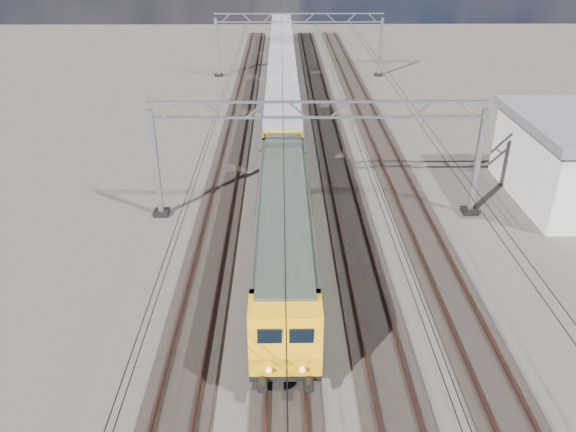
{
  "coord_description": "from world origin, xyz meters",
  "views": [
    {
      "loc": [
        -2.11,
        -26.82,
        15.76
      ],
      "look_at": [
        -1.78,
        -0.93,
        2.4
      ],
      "focal_mm": 35.0,
      "sensor_mm": 36.0,
      "label": 1
    }
  ],
  "objects_px": {
    "hopper_wagon_third": "(282,49)",
    "hopper_wagon_fourth": "(281,30)",
    "hopper_wagon_mid": "(282,76)",
    "catenary_gantry_mid": "(317,154)",
    "locomotive": "(284,222)",
    "catenary_gantry_far": "(299,42)",
    "hopper_wagon_lead": "(283,119)"
  },
  "relations": [
    {
      "from": "locomotive",
      "to": "hopper_wagon_lead",
      "type": "height_order",
      "value": "locomotive"
    },
    {
      "from": "hopper_wagon_lead",
      "to": "hopper_wagon_fourth",
      "type": "height_order",
      "value": "same"
    },
    {
      "from": "catenary_gantry_far",
      "to": "locomotive",
      "type": "relative_size",
      "value": 0.94
    },
    {
      "from": "hopper_wagon_third",
      "to": "hopper_wagon_fourth",
      "type": "relative_size",
      "value": 1.0
    },
    {
      "from": "catenary_gantry_mid",
      "to": "locomotive",
      "type": "height_order",
      "value": "catenary_gantry_mid"
    },
    {
      "from": "hopper_wagon_lead",
      "to": "hopper_wagon_third",
      "type": "relative_size",
      "value": 1.0
    },
    {
      "from": "hopper_wagon_mid",
      "to": "hopper_wagon_lead",
      "type": "bearing_deg",
      "value": -90.0
    },
    {
      "from": "catenary_gantry_mid",
      "to": "hopper_wagon_third",
      "type": "relative_size",
      "value": 1.53
    },
    {
      "from": "locomotive",
      "to": "hopper_wagon_fourth",
      "type": "relative_size",
      "value": 1.62
    },
    {
      "from": "locomotive",
      "to": "hopper_wagon_lead",
      "type": "relative_size",
      "value": 1.62
    },
    {
      "from": "hopper_wagon_mid",
      "to": "hopper_wagon_third",
      "type": "relative_size",
      "value": 1.0
    },
    {
      "from": "catenary_gantry_mid",
      "to": "hopper_wagon_mid",
      "type": "relative_size",
      "value": 1.53
    },
    {
      "from": "locomotive",
      "to": "catenary_gantry_far",
      "type": "bearing_deg",
      "value": 87.24
    },
    {
      "from": "catenary_gantry_mid",
      "to": "hopper_wagon_lead",
      "type": "bearing_deg",
      "value": 99.25
    },
    {
      "from": "catenary_gantry_far",
      "to": "locomotive",
      "type": "xyz_separation_m",
      "value": [
        -2.0,
        -41.41,
        -1.58
      ]
    },
    {
      "from": "catenary_gantry_far",
      "to": "hopper_wagon_mid",
      "type": "distance_m",
      "value": 9.87
    },
    {
      "from": "hopper_wagon_lead",
      "to": "hopper_wagon_mid",
      "type": "height_order",
      "value": "same"
    },
    {
      "from": "catenary_gantry_mid",
      "to": "locomotive",
      "type": "xyz_separation_m",
      "value": [
        -2.0,
        -5.41,
        -1.58
      ]
    },
    {
      "from": "hopper_wagon_lead",
      "to": "hopper_wagon_fourth",
      "type": "relative_size",
      "value": 1.0
    },
    {
      "from": "catenary_gantry_far",
      "to": "hopper_wagon_lead",
      "type": "xyz_separation_m",
      "value": [
        -2.0,
        -23.72,
        -1.67
      ]
    },
    {
      "from": "catenary_gantry_mid",
      "to": "hopper_wagon_lead",
      "type": "xyz_separation_m",
      "value": [
        -2.0,
        12.28,
        -1.67
      ]
    },
    {
      "from": "locomotive",
      "to": "hopper_wagon_third",
      "type": "distance_m",
      "value": 46.1
    },
    {
      "from": "catenary_gantry_mid",
      "to": "hopper_wagon_third",
      "type": "height_order",
      "value": "catenary_gantry_mid"
    },
    {
      "from": "catenary_gantry_far",
      "to": "locomotive",
      "type": "distance_m",
      "value": 41.49
    },
    {
      "from": "catenary_gantry_far",
      "to": "hopper_wagon_mid",
      "type": "xyz_separation_m",
      "value": [
        -2.0,
        -9.52,
        -1.67
      ]
    },
    {
      "from": "hopper_wagon_fourth",
      "to": "hopper_wagon_mid",
      "type": "bearing_deg",
      "value": -90.0
    },
    {
      "from": "catenary_gantry_far",
      "to": "hopper_wagon_mid",
      "type": "relative_size",
      "value": 1.53
    },
    {
      "from": "catenary_gantry_mid",
      "to": "hopper_wagon_third",
      "type": "xyz_separation_m",
      "value": [
        -2.0,
        40.68,
        -1.67
      ]
    },
    {
      "from": "catenary_gantry_mid",
      "to": "hopper_wagon_fourth",
      "type": "distance_m",
      "value": 54.94
    },
    {
      "from": "locomotive",
      "to": "hopper_wagon_fourth",
      "type": "distance_m",
      "value": 60.3
    },
    {
      "from": "catenary_gantry_mid",
      "to": "locomotive",
      "type": "relative_size",
      "value": 0.94
    },
    {
      "from": "catenary_gantry_far",
      "to": "hopper_wagon_mid",
      "type": "height_order",
      "value": "catenary_gantry_far"
    }
  ]
}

